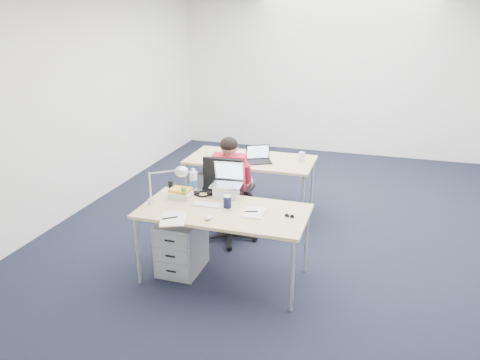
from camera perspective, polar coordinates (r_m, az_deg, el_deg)
name	(u,v)px	position (r m, az deg, el deg)	size (l,w,h in m)	color
floor	(307,230)	(5.78, 8.12, -6.03)	(7.00, 7.00, 0.00)	black
room	(314,88)	(5.27, 9.04, 11.00)	(6.02, 7.02, 2.80)	white
desk_near	(224,214)	(4.46, -2.02, -4.20)	(1.60, 0.80, 0.73)	tan
desk_far	(251,162)	(6.00, 1.32, 2.19)	(1.60, 0.80, 0.73)	tan
office_chair	(228,216)	(5.37, -1.44, -4.42)	(0.67, 0.67, 1.04)	black
seated_person	(232,185)	(5.40, -1.03, -0.62)	(0.39, 0.68, 1.21)	red
drawer_pedestal_near	(182,245)	(4.82, -7.13, -7.86)	(0.40, 0.50, 0.55)	#98999D
drawer_pedestal_far	(217,189)	(6.22, -2.82, -1.14)	(0.40, 0.50, 0.55)	#98999D
silver_laptop	(226,181)	(4.71, -1.68, -0.13)	(0.31, 0.24, 0.33)	silver
wireless_keyboard	(207,205)	(4.55, -4.00, -3.00)	(0.27, 0.11, 0.01)	white
computer_mouse	(209,217)	(4.25, -3.84, -4.56)	(0.06, 0.10, 0.04)	white
headphones	(203,193)	(4.81, -4.51, -1.62)	(0.21, 0.16, 0.03)	black
can_koozie	(227,201)	(4.47, -1.55, -2.63)	(0.07, 0.07, 0.12)	#14163F
water_bottle	(194,181)	(4.84, -5.69, -0.08)	(0.08, 0.08, 0.26)	silver
bear_figurine	(184,194)	(4.67, -6.84, -1.66)	(0.08, 0.06, 0.14)	#2B6E1D
book_stack	(181,193)	(4.75, -7.23, -1.60)	(0.22, 0.16, 0.10)	silver
cordless_phone	(171,188)	(4.85, -8.44, -0.92)	(0.04, 0.02, 0.14)	black
papers_left	(172,219)	(4.28, -8.28, -4.75)	(0.22, 0.31, 0.01)	#FDDB92
papers_right	(253,213)	(4.37, 1.62, -3.99)	(0.18, 0.26, 0.01)	#FDDB92
sunglasses	(289,216)	(4.31, 6.05, -4.41)	(0.09, 0.04, 0.02)	black
desk_lamp	(162,184)	(4.53, -9.47, -0.50)	(0.38, 0.14, 0.44)	silver
dark_laptop	(259,154)	(5.81, 2.36, 3.19)	(0.30, 0.29, 0.22)	black
far_cup	(302,157)	(5.92, 7.55, 2.83)	(0.08, 0.08, 0.11)	white
far_papers	(238,156)	(6.09, -0.30, 2.97)	(0.23, 0.32, 0.01)	white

